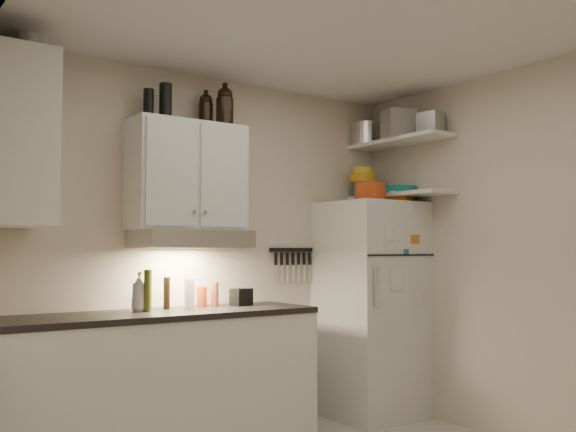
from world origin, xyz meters
TOP-DOWN VIEW (x-y plane):
  - ceiling at (0.00, 0.00)m, footprint 3.20×3.00m
  - back_wall at (0.00, 1.51)m, footprint 3.20×0.02m
  - left_wall at (-1.61, 0.00)m, footprint 0.02×3.00m
  - right_wall at (1.61, 0.00)m, footprint 0.02×3.00m
  - base_cabinet at (-0.55, 1.20)m, footprint 2.10×0.60m
  - countertop at (-0.55, 1.20)m, footprint 2.10×0.62m
  - upper_cabinet at (-0.30, 1.33)m, footprint 0.80×0.33m
  - side_cabinet at (-1.44, 1.20)m, footprint 0.33×0.55m
  - range_hood at (-0.30, 1.27)m, footprint 0.76×0.46m
  - fridge at (1.25, 1.16)m, footprint 0.70×0.68m
  - shelf_hi at (1.45, 1.02)m, footprint 0.30×0.95m
  - shelf_lo at (1.45, 1.02)m, footprint 0.30×0.95m
  - knife_strip at (0.70, 1.49)m, footprint 0.42×0.02m
  - dutch_oven at (1.11, 1.01)m, footprint 0.26×0.26m
  - book_stack at (1.41, 1.02)m, footprint 0.24×0.26m
  - spice_jar at (1.38, 1.03)m, footprint 0.07×0.07m
  - stock_pot at (1.42, 1.39)m, footprint 0.30×0.30m
  - tin_a at (1.38, 0.97)m, footprint 0.27×0.26m
  - tin_b at (1.47, 0.71)m, footprint 0.20×0.20m
  - bowl_teal at (1.39, 1.32)m, footprint 0.28×0.28m
  - bowl_orange at (1.33, 1.33)m, footprint 0.22×0.22m
  - bowl_yellow at (1.33, 1.33)m, footprint 0.17×0.17m
  - plates at (1.51, 1.08)m, footprint 0.32×0.32m
  - growler_a at (-0.13, 1.39)m, footprint 0.14×0.14m
  - growler_b at (-0.03, 1.29)m, footprint 0.14×0.14m
  - thermos_a at (-0.48, 1.32)m, footprint 0.10×0.10m
  - thermos_b at (-0.58, 1.35)m, footprint 0.09×0.09m
  - side_jar at (-1.38, 1.28)m, footprint 0.15×0.15m
  - soap_bottle at (-0.66, 1.28)m, footprint 0.12×0.12m
  - pepper_mill at (-0.08, 1.34)m, footprint 0.06×0.06m
  - oil_bottle at (-0.62, 1.24)m, footprint 0.06×0.06m
  - vinegar_bottle at (-0.44, 1.33)m, footprint 0.05×0.05m
  - clear_bottle at (-0.32, 1.25)m, footprint 0.08×0.08m
  - red_jar at (-0.17, 1.35)m, footprint 0.07×0.07m
  - caddy at (0.11, 1.29)m, footprint 0.16×0.13m

SIDE VIEW (x-z plane):
  - base_cabinet at x=-0.55m, z-range 0.00..0.88m
  - fridge at x=1.25m, z-range 0.00..1.70m
  - countertop at x=-0.55m, z-range 0.88..0.92m
  - caddy at x=0.11m, z-range 0.92..1.04m
  - red_jar at x=-0.17m, z-range 0.92..1.06m
  - pepper_mill at x=-0.08m, z-range 0.92..1.09m
  - clear_bottle at x=-0.32m, z-range 0.92..1.12m
  - vinegar_bottle at x=-0.44m, z-range 0.92..1.13m
  - oil_bottle at x=-0.62m, z-range 0.92..1.19m
  - soap_bottle at x=-0.66m, z-range 0.92..1.20m
  - back_wall at x=0.00m, z-range 0.00..2.60m
  - left_wall at x=-1.61m, z-range 0.00..2.60m
  - right_wall at x=1.61m, z-range 0.00..2.60m
  - knife_strip at x=0.70m, z-range 1.31..1.33m
  - range_hood at x=-0.30m, z-range 1.33..1.45m
  - book_stack at x=1.41m, z-range 1.70..1.77m
  - spice_jar at x=1.38m, z-range 1.70..1.79m
  - shelf_lo at x=1.45m, z-range 1.75..1.77m
  - dutch_oven at x=1.11m, z-range 1.70..1.84m
  - plates at x=1.51m, z-range 1.77..1.84m
  - upper_cabinet at x=-0.30m, z-range 1.45..2.20m
  - bowl_teal at x=1.39m, z-range 1.77..1.89m
  - bowl_orange at x=1.33m, z-range 1.89..1.95m
  - side_cabinet at x=-1.44m, z-range 1.45..2.45m
  - bowl_yellow at x=1.33m, z-range 1.95..2.01m
  - shelf_hi at x=1.45m, z-range 2.19..2.22m
  - tin_b at x=1.47m, z-range 2.21..2.38m
  - thermos_b at x=-0.58m, z-range 2.20..2.40m
  - stock_pot at x=1.42m, z-range 2.21..2.40m
  - thermos_a at x=-0.48m, z-range 2.20..2.45m
  - growler_a at x=-0.13m, z-range 2.20..2.45m
  - tin_a at x=1.38m, z-range 2.21..2.44m
  - growler_b at x=-0.03m, z-range 2.20..2.49m
  - side_jar at x=-1.38m, z-range 2.45..2.62m
  - ceiling at x=0.00m, z-range 2.60..2.62m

